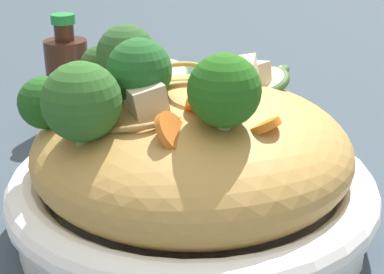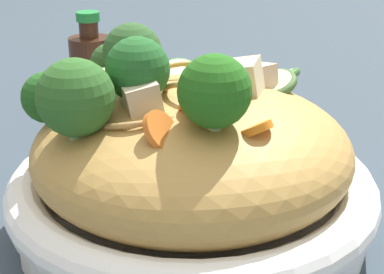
% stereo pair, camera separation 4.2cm
% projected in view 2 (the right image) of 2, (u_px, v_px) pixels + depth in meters
% --- Properties ---
extents(ground_plane, '(3.00, 3.00, 0.00)m').
position_uv_depth(ground_plane, '(192.00, 227.00, 0.45)').
color(ground_plane, '#323F4B').
extents(serving_bowl, '(0.27, 0.27, 0.05)m').
position_uv_depth(serving_bowl, '(192.00, 197.00, 0.44)').
color(serving_bowl, white).
rests_on(serving_bowl, ground_plane).
extents(noodle_heap, '(0.23, 0.23, 0.10)m').
position_uv_depth(noodle_heap, '(192.00, 148.00, 0.42)').
color(noodle_heap, '#B58B47').
rests_on(noodle_heap, serving_bowl).
extents(broccoli_florets, '(0.17, 0.17, 0.07)m').
position_uv_depth(broccoli_florets, '(124.00, 81.00, 0.39)').
color(broccoli_florets, '#99B070').
rests_on(broccoli_florets, serving_bowl).
extents(carrot_coins, '(0.08, 0.06, 0.03)m').
position_uv_depth(carrot_coins, '(198.00, 122.00, 0.36)').
color(carrot_coins, orange).
rests_on(carrot_coins, serving_bowl).
extents(zucchini_slices, '(0.17, 0.12, 0.04)m').
position_uv_depth(zucchini_slices, '(221.00, 83.00, 0.46)').
color(zucchini_slices, beige).
rests_on(zucchini_slices, serving_bowl).
extents(chicken_chunks, '(0.13, 0.11, 0.03)m').
position_uv_depth(chicken_chunks, '(198.00, 85.00, 0.41)').
color(chicken_chunks, beige).
rests_on(chicken_chunks, serving_bowl).
extents(soy_sauce_bottle, '(0.05, 0.05, 0.13)m').
position_uv_depth(soy_sauce_bottle, '(92.00, 78.00, 0.63)').
color(soy_sauce_bottle, '#381E14').
rests_on(soy_sauce_bottle, ground_plane).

